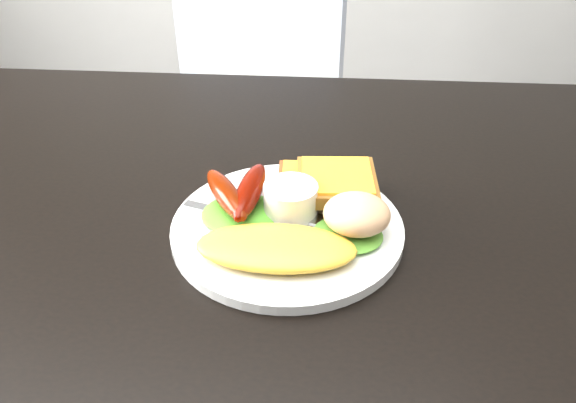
% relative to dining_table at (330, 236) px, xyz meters
% --- Properties ---
extents(dining_table, '(1.20, 0.80, 0.04)m').
position_rel_dining_table_xyz_m(dining_table, '(0.00, 0.00, 0.00)').
color(dining_table, black).
rests_on(dining_table, ground).
extents(dining_chair, '(0.59, 0.59, 0.06)m').
position_rel_dining_table_xyz_m(dining_chair, '(-0.21, 0.81, -0.28)').
color(dining_chair, tan).
rests_on(dining_chair, ground).
extents(person, '(0.54, 0.38, 1.44)m').
position_rel_dining_table_xyz_m(person, '(-0.05, 0.76, -0.01)').
color(person, '#2B508B').
rests_on(person, ground).
extents(plate, '(0.24, 0.24, 0.01)m').
position_rel_dining_table_xyz_m(plate, '(-0.05, -0.02, 0.03)').
color(plate, white).
rests_on(plate, dining_table).
extents(lettuce_left, '(0.10, 0.09, 0.01)m').
position_rel_dining_table_xyz_m(lettuce_left, '(-0.09, -0.02, 0.04)').
color(lettuce_left, green).
rests_on(lettuce_left, plate).
extents(lettuce_right, '(0.08, 0.08, 0.01)m').
position_rel_dining_table_xyz_m(lettuce_right, '(0.02, -0.04, 0.04)').
color(lettuce_right, green).
rests_on(lettuce_right, plate).
extents(omelette, '(0.15, 0.07, 0.02)m').
position_rel_dining_table_xyz_m(omelette, '(-0.05, -0.08, 0.04)').
color(omelette, '#F1AA3D').
rests_on(omelette, plate).
extents(sausage_a, '(0.07, 0.10, 0.02)m').
position_rel_dining_table_xyz_m(sausage_a, '(-0.11, -0.01, 0.05)').
color(sausage_a, '#6D1803').
rests_on(sausage_a, lettuce_left).
extents(sausage_b, '(0.04, 0.11, 0.03)m').
position_rel_dining_table_xyz_m(sausage_b, '(-0.09, 0.00, 0.05)').
color(sausage_b, '#5B0900').
rests_on(sausage_b, lettuce_left).
extents(ramekin, '(0.06, 0.06, 0.03)m').
position_rel_dining_table_xyz_m(ramekin, '(-0.04, -0.01, 0.05)').
color(ramekin, white).
rests_on(ramekin, plate).
extents(toast_a, '(0.08, 0.08, 0.01)m').
position_rel_dining_table_xyz_m(toast_a, '(-0.02, 0.04, 0.04)').
color(toast_a, brown).
rests_on(toast_a, plate).
extents(toast_b, '(0.09, 0.09, 0.01)m').
position_rel_dining_table_xyz_m(toast_b, '(0.00, 0.03, 0.05)').
color(toast_b, olive).
rests_on(toast_b, toast_a).
extents(potato_salad, '(0.07, 0.06, 0.04)m').
position_rel_dining_table_xyz_m(potato_salad, '(0.02, -0.03, 0.06)').
color(potato_salad, beige).
rests_on(potato_salad, lettuce_right).
extents(fork, '(0.13, 0.05, 0.00)m').
position_rel_dining_table_xyz_m(fork, '(-0.09, -0.02, 0.03)').
color(fork, '#ADAFB7').
rests_on(fork, plate).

